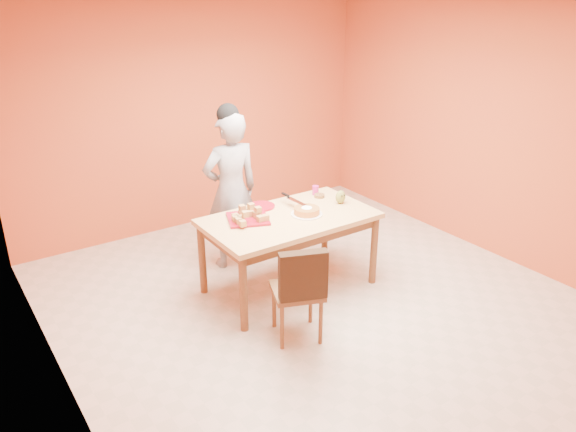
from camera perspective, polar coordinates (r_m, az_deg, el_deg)
floor at (r=5.31m, az=3.52°, el=-9.13°), size 5.00×5.00×0.00m
wall_back at (r=6.81m, az=-9.36°, el=10.17°), size 4.50×0.00×4.50m
wall_left at (r=3.86m, az=-23.47°, el=-1.33°), size 0.00×5.00×5.00m
wall_right at (r=6.33m, az=20.35°, el=8.12°), size 0.00×5.00×5.00m
dining_table at (r=5.30m, az=0.15°, el=-0.96°), size 1.60×0.90×0.76m
dining_chair at (r=4.66m, az=1.07°, el=-7.43°), size 0.54×0.60×0.88m
pastry_pile at (r=5.17m, az=-4.12°, el=0.39°), size 0.33×0.33×0.11m
person at (r=5.76m, az=-5.81°, el=2.53°), size 0.62×0.43×1.64m
pastry_platter at (r=5.20m, az=-4.10°, el=-0.27°), size 0.47×0.47×0.02m
red_dinner_plate at (r=5.49m, az=-2.74°, el=1.00°), size 0.27×0.27×0.02m
white_cake_plate at (r=5.30m, az=1.91°, el=0.19°), size 0.38×0.38×0.01m
sponge_cake at (r=5.29m, az=1.91°, el=0.53°), size 0.27×0.27×0.06m
cake_server at (r=5.42m, az=0.88°, el=1.49°), size 0.06×0.27×0.01m
egg_ornament at (r=5.58m, az=5.36°, el=1.94°), size 0.12×0.11×0.13m
magenta_glass at (r=5.79m, az=2.81°, el=2.63°), size 0.08×0.08×0.09m
checker_tin at (r=5.73m, az=3.21°, el=2.06°), size 0.13×0.13×0.03m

